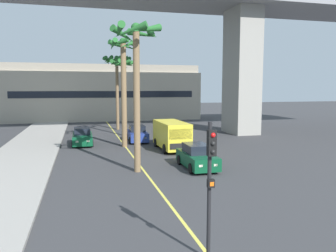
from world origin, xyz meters
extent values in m
cube|color=#DBCC4C|center=(0.00, 24.00, 0.00)|extent=(0.14, 56.00, 0.01)
cube|color=gray|center=(13.97, 34.68, 6.96)|extent=(2.80, 4.40, 13.91)
cube|color=#BCB29E|center=(0.00, 55.75, 3.80)|extent=(30.69, 8.00, 7.61)
cube|color=gray|center=(0.00, 55.75, 8.21)|extent=(30.07, 7.20, 1.20)
cube|color=black|center=(0.00, 51.73, 4.18)|extent=(27.62, 0.04, 1.00)
cube|color=navy|center=(1.50, 31.62, 0.58)|extent=(1.86, 4.16, 0.80)
cube|color=black|center=(1.51, 31.77, 1.26)|extent=(1.47, 2.10, 0.60)
cube|color=#F2EDCC|center=(1.89, 29.59, 0.63)|extent=(0.24, 0.09, 0.14)
cube|color=#F2EDCC|center=(0.96, 29.63, 0.63)|extent=(0.24, 0.09, 0.14)
cylinder|color=black|center=(2.26, 30.31, 0.32)|extent=(0.24, 0.65, 0.64)
cylinder|color=black|center=(0.65, 30.38, 0.32)|extent=(0.24, 0.65, 0.64)
cylinder|color=black|center=(2.36, 32.85, 0.32)|extent=(0.24, 0.65, 0.64)
cylinder|color=black|center=(0.74, 32.92, 0.32)|extent=(0.24, 0.65, 0.64)
cube|color=#0C4728|center=(3.47, 19.89, 0.58)|extent=(1.73, 4.11, 0.80)
cube|color=black|center=(3.48, 20.04, 1.26)|extent=(1.41, 2.06, 0.60)
cube|color=#F2EDCC|center=(3.93, 17.88, 0.63)|extent=(0.24, 0.08, 0.14)
cube|color=#F2EDCC|center=(2.99, 17.88, 0.63)|extent=(0.24, 0.08, 0.14)
cylinder|color=black|center=(4.27, 18.61, 0.32)|extent=(0.22, 0.64, 0.64)
cylinder|color=black|center=(2.66, 18.63, 0.32)|extent=(0.22, 0.64, 0.64)
cylinder|color=black|center=(4.29, 21.15, 0.32)|extent=(0.22, 0.64, 0.64)
cylinder|color=black|center=(2.68, 21.17, 0.32)|extent=(0.22, 0.64, 0.64)
cube|color=#0C4728|center=(-3.67, 30.93, 0.58)|extent=(1.71, 4.11, 0.80)
cube|color=black|center=(-3.67, 31.08, 1.26)|extent=(1.40, 2.05, 0.60)
cube|color=#F2EDCC|center=(-3.21, 28.92, 0.63)|extent=(0.24, 0.08, 0.14)
cube|color=#F2EDCC|center=(-4.14, 28.92, 0.63)|extent=(0.24, 0.08, 0.14)
cylinder|color=black|center=(-2.86, 29.66, 0.32)|extent=(0.22, 0.64, 0.64)
cylinder|color=black|center=(-4.48, 29.66, 0.32)|extent=(0.22, 0.64, 0.64)
cylinder|color=black|center=(-2.86, 32.20, 0.32)|extent=(0.22, 0.64, 0.64)
cylinder|color=black|center=(-4.47, 32.21, 0.32)|extent=(0.22, 0.64, 0.64)
cube|color=yellow|center=(3.57, 26.64, 1.31)|extent=(2.06, 5.22, 2.10)
cube|color=black|center=(3.60, 24.08, 1.66)|extent=(1.80, 0.10, 0.80)
cube|color=black|center=(3.60, 24.02, 0.73)|extent=(1.70, 0.08, 0.44)
cylinder|color=black|center=(4.54, 25.09, 0.38)|extent=(0.27, 0.76, 0.76)
cylinder|color=black|center=(2.64, 25.07, 0.38)|extent=(0.27, 0.76, 0.76)
cylinder|color=black|center=(4.50, 28.21, 0.38)|extent=(0.27, 0.76, 0.76)
cylinder|color=black|center=(2.60, 28.19, 0.38)|extent=(0.27, 0.76, 0.76)
cylinder|color=black|center=(-0.09, 8.78, 2.10)|extent=(0.12, 0.12, 4.20)
cube|color=black|center=(-0.09, 8.64, 3.60)|extent=(0.24, 0.20, 0.76)
sphere|color=red|center=(-0.09, 8.54, 3.84)|extent=(0.14, 0.14, 0.14)
sphere|color=black|center=(-0.09, 8.54, 3.60)|extent=(0.14, 0.14, 0.14)
sphere|color=black|center=(-0.09, 8.54, 3.36)|extent=(0.14, 0.14, 0.14)
cube|color=black|center=(-0.09, 8.66, 2.40)|extent=(0.20, 0.16, 0.24)
cube|color=orange|center=(-0.09, 8.58, 2.40)|extent=(0.12, 0.03, 0.12)
cylinder|color=brown|center=(0.66, 41.46, 4.32)|extent=(0.38, 0.38, 8.64)
sphere|color=#236028|center=(0.66, 41.46, 8.79)|extent=(0.60, 0.60, 0.60)
cone|color=#236028|center=(1.80, 41.42, 8.57)|extent=(0.52, 2.34, 0.86)
cone|color=#236028|center=(1.62, 42.07, 8.61)|extent=(1.62, 2.19, 0.79)
cone|color=#236028|center=(0.95, 42.56, 8.42)|extent=(2.34, 1.01, 1.11)
cone|color=#236028|center=(0.01, 42.39, 8.44)|extent=(2.15, 1.68, 1.08)
cone|color=#236028|center=(-0.45, 41.73, 8.41)|extent=(0.98, 2.34, 1.13)
cone|color=#236028|center=(-0.42, 41.09, 8.53)|extent=(1.17, 2.34, 0.93)
cone|color=#236028|center=(0.07, 40.48, 8.42)|extent=(2.20, 1.56, 1.11)
cone|color=#236028|center=(0.76, 40.32, 8.54)|extent=(2.35, 0.65, 0.92)
cone|color=#236028|center=(1.47, 40.66, 8.60)|extent=(1.94, 1.96, 0.80)
cylinder|color=brown|center=(-0.08, 28.98, 4.49)|extent=(0.47, 0.47, 8.97)
sphere|color=#236028|center=(-0.08, 28.98, 9.12)|extent=(0.60, 0.60, 0.60)
cone|color=#236028|center=(0.80, 28.94, 8.86)|extent=(0.52, 1.82, 0.93)
cone|color=#236028|center=(0.33, 29.75, 8.80)|extent=(1.79, 1.22, 1.02)
cone|color=#236028|center=(-0.47, 29.76, 8.87)|extent=(1.80, 1.20, 0.90)
cone|color=#236028|center=(-0.94, 28.87, 8.80)|extent=(0.67, 1.83, 1.01)
cone|color=#236028|center=(-0.53, 28.24, 8.89)|extent=(1.77, 1.31, 0.87)
cone|color=#236028|center=(0.31, 28.20, 8.79)|extent=(1.80, 1.18, 1.03)
cylinder|color=brown|center=(-0.42, 19.93, 4.28)|extent=(0.40, 0.40, 8.56)
sphere|color=#236028|center=(-0.42, 19.93, 8.71)|extent=(0.60, 0.60, 0.60)
cone|color=#236028|center=(0.58, 19.88, 8.40)|extent=(0.53, 2.07, 1.01)
cone|color=#236028|center=(0.14, 20.76, 8.48)|extent=(1.95, 1.52, 0.87)
cone|color=#236028|center=(-1.05, 20.71, 8.37)|extent=(1.88, 1.62, 1.06)
cone|color=#236028|center=(-1.43, 19.89, 8.50)|extent=(0.52, 2.07, 0.84)
cone|color=#236028|center=(-0.88, 19.03, 8.39)|extent=(2.03, 1.32, 1.03)
cone|color=#236028|center=(0.01, 19.02, 8.49)|extent=(2.05, 1.28, 0.85)
cylinder|color=brown|center=(0.74, 36.07, 3.91)|extent=(0.32, 0.32, 7.82)
sphere|color=#236028|center=(0.74, 36.07, 7.97)|extent=(0.60, 0.60, 0.60)
cone|color=#236028|center=(1.67, 35.95, 7.76)|extent=(0.69, 1.97, 0.83)
cone|color=#236028|center=(1.24, 36.87, 7.74)|extent=(1.87, 1.40, 0.87)
cone|color=#236028|center=(0.54, 36.99, 7.67)|extent=(1.97, 0.84, 1.00)
cone|color=#236028|center=(-0.12, 36.44, 7.76)|extent=(1.17, 1.95, 0.84)
cone|color=#236028|center=(-0.11, 35.67, 7.79)|extent=(1.22, 1.93, 0.79)
cone|color=#236028|center=(0.50, 35.16, 7.67)|extent=(1.97, 0.91, 0.99)
cone|color=#236028|center=(1.30, 35.31, 7.69)|extent=(1.82, 1.49, 0.95)
camera|label=1|loc=(-3.70, -0.25, 5.18)|focal=35.83mm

